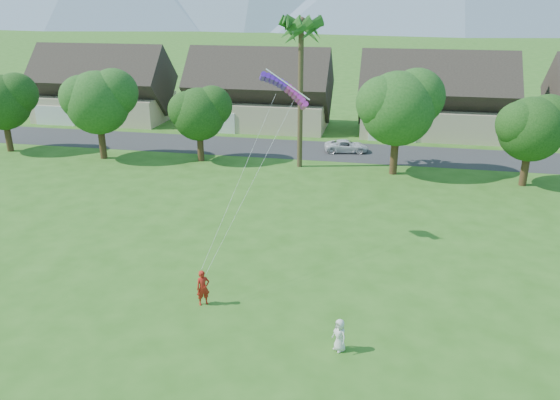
% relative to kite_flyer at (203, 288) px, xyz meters
% --- Properties ---
extents(ground, '(500.00, 500.00, 0.00)m').
position_rel_kite_flyer_xyz_m(ground, '(2.78, -5.19, -0.88)').
color(ground, '#2D6019').
rests_on(ground, ground).
extents(street, '(90.00, 7.00, 0.01)m').
position_rel_kite_flyer_xyz_m(street, '(2.78, 28.81, -0.88)').
color(street, '#2D2D30').
rests_on(street, ground).
extents(kite_flyer, '(0.77, 0.71, 1.77)m').
position_rel_kite_flyer_xyz_m(kite_flyer, '(0.00, 0.00, 0.00)').
color(kite_flyer, '#AE1D13').
rests_on(kite_flyer, ground).
extents(watcher, '(0.84, 0.82, 1.46)m').
position_rel_kite_flyer_xyz_m(watcher, '(6.75, -2.36, -0.15)').
color(watcher, silver).
rests_on(watcher, ground).
extents(parked_car, '(4.36, 2.54, 1.14)m').
position_rel_kite_flyer_xyz_m(parked_car, '(4.36, 28.81, -0.31)').
color(parked_car, silver).
rests_on(parked_car, ground).
extents(houses_row, '(72.75, 8.19, 8.86)m').
position_rel_kite_flyer_xyz_m(houses_row, '(3.27, 37.81, 2.56)').
color(houses_row, beige).
rests_on(houses_row, ground).
extents(tree_row, '(62.27, 6.67, 8.45)m').
position_rel_kite_flyer_xyz_m(tree_row, '(1.63, 22.73, 4.00)').
color(tree_row, '#47301C').
rests_on(tree_row, ground).
extents(fan_palm, '(3.00, 3.00, 13.80)m').
position_rel_kite_flyer_xyz_m(fan_palm, '(0.78, 23.31, 10.92)').
color(fan_palm, '#4C3D26').
rests_on(fan_palm, ground).
extents(parafoil_kite, '(3.11, 1.09, 0.50)m').
position_rel_kite_flyer_xyz_m(parafoil_kite, '(2.38, 8.52, 8.26)').
color(parafoil_kite, '#5C1BD0').
rests_on(parafoil_kite, ground).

